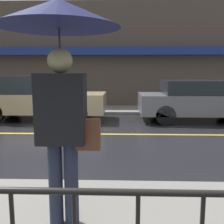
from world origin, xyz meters
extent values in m
plane|color=black|center=(0.00, 0.00, 0.00)|extent=(80.00, 80.00, 0.00)
cube|color=gray|center=(0.00, 4.38, 0.05)|extent=(28.00, 2.15, 0.11)
cube|color=gold|center=(0.00, 0.00, 0.00)|extent=(25.20, 0.12, 0.01)
cube|color=#4C4238|center=(0.00, 5.61, 2.44)|extent=(28.00, 0.30, 4.88)
cube|color=navy|center=(0.00, 5.19, 2.60)|extent=(16.80, 0.55, 0.35)
cylinder|color=#23283D|center=(1.20, -4.41, 0.54)|extent=(0.14, 0.14, 0.86)
cylinder|color=#23283D|center=(1.36, -4.41, 0.54)|extent=(0.14, 0.14, 0.86)
cube|color=black|center=(1.28, -4.41, 1.30)|extent=(0.46, 0.28, 0.68)
sphere|color=tan|center=(1.28, -4.41, 1.76)|extent=(0.24, 0.24, 0.24)
cylinder|color=#262628|center=(1.28, -4.41, 1.68)|extent=(0.02, 0.02, 0.75)
cone|color=#191E4C|center=(1.28, -4.41, 2.19)|extent=(1.15, 1.15, 0.26)
cube|color=brown|center=(1.54, -4.41, 1.05)|extent=(0.24, 0.12, 0.30)
cube|color=tan|center=(-0.90, 2.10, 0.62)|extent=(4.42, 1.73, 0.65)
cube|color=#1E2328|center=(-1.08, 2.10, 1.24)|extent=(2.30, 1.59, 0.59)
cylinder|color=black|center=(0.47, 2.86, 0.35)|extent=(0.69, 0.22, 0.69)
cylinder|color=black|center=(0.47, 1.35, 0.35)|extent=(0.69, 0.22, 0.69)
cylinder|color=black|center=(-2.27, 2.86, 0.35)|extent=(0.69, 0.22, 0.69)
cube|color=slate|center=(4.51, 2.10, 0.60)|extent=(4.02, 1.82, 0.66)
cube|color=#1E2328|center=(4.35, 2.10, 1.16)|extent=(2.09, 1.67, 0.47)
cylinder|color=black|center=(3.26, 2.90, 0.32)|extent=(0.63, 0.22, 0.63)
cylinder|color=black|center=(3.26, 1.30, 0.32)|extent=(0.63, 0.22, 0.63)
camera|label=1|loc=(1.86, -6.89, 1.65)|focal=42.00mm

